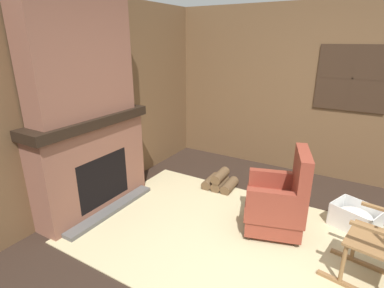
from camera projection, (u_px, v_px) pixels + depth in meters
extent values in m
plane|color=#2D2119|center=(274.00, 274.00, 2.77)|extent=(14.00, 14.00, 0.00)
cube|color=brown|center=(74.00, 107.00, 3.55)|extent=(0.06, 5.57, 2.57)
cube|color=brown|center=(331.00, 94.00, 4.38)|extent=(5.57, 0.06, 2.57)
cube|color=#382619|center=(352.00, 78.00, 4.15)|extent=(0.93, 0.02, 0.90)
cube|color=silver|center=(352.00, 78.00, 4.15)|extent=(0.89, 0.01, 0.86)
cube|color=#382619|center=(352.00, 78.00, 4.15)|extent=(0.02, 0.02, 0.86)
cube|color=#382619|center=(352.00, 78.00, 4.15)|extent=(0.89, 0.02, 0.02)
cube|color=brown|center=(93.00, 168.00, 3.70)|extent=(0.36, 1.49, 1.09)
cube|color=black|center=(102.00, 179.00, 3.67)|extent=(0.08, 0.77, 0.61)
cube|color=#565451|center=(112.00, 210.00, 3.74)|extent=(0.16, 1.34, 0.06)
cube|color=black|center=(87.00, 121.00, 3.50)|extent=(0.46, 1.59, 0.11)
cube|color=brown|center=(80.00, 56.00, 3.26)|extent=(0.32, 1.31, 1.35)
cube|color=#C6B789|center=(227.00, 236.00, 3.28)|extent=(3.24, 2.18, 0.01)
cube|color=brown|center=(273.00, 216.00, 3.34)|extent=(0.72, 0.71, 0.24)
cube|color=brown|center=(274.00, 205.00, 3.29)|extent=(0.76, 0.75, 0.18)
cube|color=brown|center=(301.00, 177.00, 3.11)|extent=(0.29, 0.60, 0.55)
cube|color=brown|center=(274.00, 201.00, 3.00)|extent=(0.55, 0.25, 0.20)
cube|color=brown|center=(273.00, 179.00, 3.46)|extent=(0.55, 0.25, 0.20)
cylinder|color=#332319|center=(248.00, 237.00, 3.22)|extent=(0.06, 0.06, 0.06)
cylinder|color=#332319|center=(251.00, 214.00, 3.66)|extent=(0.06, 0.06, 0.06)
cylinder|color=#332319|center=(296.00, 244.00, 3.11)|extent=(0.06, 0.06, 0.06)
cylinder|color=#332319|center=(292.00, 219.00, 3.55)|extent=(0.06, 0.06, 0.06)
cube|color=olive|center=(376.00, 269.00, 2.79)|extent=(0.79, 0.18, 0.04)
cylinder|color=olive|center=(343.00, 263.00, 2.57)|extent=(0.04, 0.04, 0.38)
cylinder|color=olive|center=(355.00, 241.00, 2.85)|extent=(0.04, 0.04, 0.38)
cube|color=olive|center=(380.00, 243.00, 2.51)|extent=(0.57, 0.54, 0.02)
cube|color=olive|center=(381.00, 233.00, 2.30)|extent=(0.44, 0.12, 0.02)
cylinder|color=brown|center=(211.00, 181.00, 4.40)|extent=(0.16, 0.38, 0.14)
cylinder|color=brown|center=(220.00, 183.00, 4.34)|extent=(0.16, 0.38, 0.14)
cylinder|color=brown|center=(229.00, 186.00, 4.27)|extent=(0.16, 0.38, 0.14)
cylinder|color=brown|center=(220.00, 176.00, 4.30)|extent=(0.16, 0.38, 0.14)
cube|color=white|center=(353.00, 228.00, 3.43)|extent=(0.57, 0.51, 0.01)
cube|color=white|center=(377.00, 227.00, 3.22)|extent=(0.15, 0.34, 0.28)
cube|color=white|center=(336.00, 209.00, 3.56)|extent=(0.15, 0.34, 0.28)
cube|color=white|center=(363.00, 212.00, 3.49)|extent=(0.44, 0.19, 0.28)
cube|color=white|center=(348.00, 223.00, 3.29)|extent=(0.44, 0.19, 0.28)
ellipsoid|color=white|center=(356.00, 216.00, 3.38)|extent=(0.45, 0.41, 0.17)
ellipsoid|color=silver|center=(58.00, 119.00, 3.20)|extent=(0.11, 0.11, 0.08)
cylinder|color=white|center=(56.00, 108.00, 3.16)|extent=(0.06, 0.06, 0.15)
cube|color=gray|center=(92.00, 108.00, 3.57)|extent=(0.14, 0.25, 0.15)
cube|color=silver|center=(96.00, 108.00, 3.53)|extent=(0.01, 0.04, 0.02)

